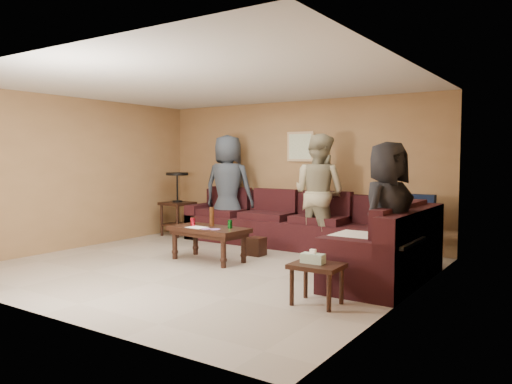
% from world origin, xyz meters
% --- Properties ---
extents(room, '(5.60, 5.50, 2.50)m').
position_xyz_m(room, '(0.00, 0.00, 1.66)').
color(room, '#ABA091').
rests_on(room, ground).
extents(sectional_sofa, '(4.65, 2.90, 0.97)m').
position_xyz_m(sectional_sofa, '(0.81, 1.52, 0.33)').
color(sectional_sofa, '#331115').
rests_on(sectional_sofa, ground).
extents(coffee_table, '(1.23, 0.68, 0.78)m').
position_xyz_m(coffee_table, '(-0.25, 0.35, 0.42)').
color(coffee_table, black).
rests_on(coffee_table, ground).
extents(end_table_left, '(0.57, 0.57, 1.22)m').
position_xyz_m(end_table_left, '(-2.26, 1.87, 0.64)').
color(end_table_left, black).
rests_on(end_table_left, ground).
extents(side_table_right, '(0.53, 0.44, 0.57)m').
position_xyz_m(side_table_right, '(2.04, -0.72, 0.37)').
color(side_table_right, black).
rests_on(side_table_right, ground).
extents(waste_bin, '(0.24, 0.24, 0.28)m').
position_xyz_m(waste_bin, '(0.11, 1.07, 0.14)').
color(waste_bin, black).
rests_on(waste_bin, ground).
extents(wall_art, '(0.52, 0.04, 0.52)m').
position_xyz_m(wall_art, '(0.10, 2.48, 1.70)').
color(wall_art, tan).
rests_on(wall_art, ground).
extents(person_left, '(1.04, 0.79, 1.92)m').
position_xyz_m(person_left, '(-1.13, 2.00, 0.96)').
color(person_left, '#323A46').
rests_on(person_left, ground).
extents(person_middle, '(1.00, 0.83, 1.88)m').
position_xyz_m(person_middle, '(0.76, 1.89, 0.94)').
color(person_middle, tan).
rests_on(person_middle, ground).
extents(person_right, '(0.67, 0.91, 1.69)m').
position_xyz_m(person_right, '(2.45, 0.24, 0.84)').
color(person_right, black).
rests_on(person_right, ground).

